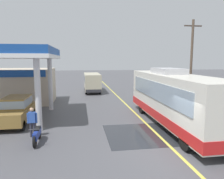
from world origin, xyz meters
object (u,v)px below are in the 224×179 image
Objects in this scene: car_at_pump at (17,109)px; pedestrian_near_pump at (32,121)px; coach_bus_main at (173,99)px; minibus_opposing_lane at (92,81)px; motorcycle_parked_forecourt at (37,134)px.

pedestrian_near_pump is (1.58, -2.72, -0.08)m from car_at_pump.
minibus_opposing_lane is (-4.40, 15.51, -0.25)m from coach_bus_main.
pedestrian_near_pump is (-4.24, -16.42, -0.54)m from minibus_opposing_lane.
minibus_opposing_lane is at bearing 75.51° from pedestrian_near_pump.
car_at_pump is 2.33× the size of motorcycle_parked_forecourt.
coach_bus_main is 8.53m from motorcycle_parked_forecourt.
car_at_pump is at bearing 118.51° from motorcycle_parked_forecourt.
pedestrian_near_pump is at bearing -104.49° from minibus_opposing_lane.
minibus_opposing_lane is 3.69× the size of pedestrian_near_pump.
coach_bus_main is at bearing 12.68° from motorcycle_parked_forecourt.
car_at_pump is at bearing -113.01° from minibus_opposing_lane.
coach_bus_main is at bearing -74.18° from minibus_opposing_lane.
pedestrian_near_pump is at bearing -174.00° from coach_bus_main.
coach_bus_main is 1.80× the size of minibus_opposing_lane.
coach_bus_main reaches higher than motorcycle_parked_forecourt.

